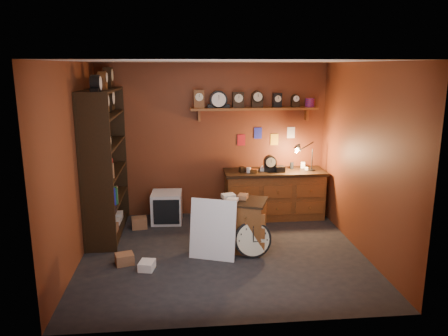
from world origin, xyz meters
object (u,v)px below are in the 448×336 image
(shelving_unit, at_px, (103,157))
(workbench, at_px, (274,191))
(big_round_clock, at_px, (253,239))
(low_cabinet, at_px, (243,223))

(shelving_unit, relative_size, workbench, 1.46)
(shelving_unit, height_order, workbench, shelving_unit)
(shelving_unit, height_order, big_round_clock, shelving_unit)
(big_round_clock, bearing_deg, shelving_unit, 152.85)
(workbench, height_order, big_round_clock, workbench)
(shelving_unit, bearing_deg, big_round_clock, -27.15)
(shelving_unit, distance_m, workbench, 2.99)
(workbench, xyz_separation_m, big_round_clock, (-0.64, -1.62, -0.21))
(low_cabinet, bearing_deg, shelving_unit, 177.39)
(workbench, bearing_deg, big_round_clock, -111.63)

